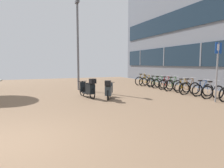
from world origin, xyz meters
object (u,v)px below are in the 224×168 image
at_px(bicycle_rack_04, 183,87).
at_px(bicycle_rack_08, 154,83).
at_px(scooter_near, 109,90).
at_px(bicycle_rack_03, 189,88).
at_px(bicycle_rack_09, 147,82).
at_px(scooter_mid, 89,89).
at_px(bicycle_rack_10, 142,81).
at_px(bicycle_rack_07, 159,84).
at_px(bicycle_rack_01, 212,92).
at_px(lamp_post, 78,41).
at_px(parking_sign, 217,66).
at_px(bicycle_rack_02, 203,90).
at_px(bicycle_rack_05, 173,85).
at_px(bicycle_rack_06, 166,84).

bearing_deg(bicycle_rack_04, bicycle_rack_08, 88.93).
xyz_separation_m(bicycle_rack_04, scooter_near, (-5.11, -0.37, 0.12)).
height_order(bicycle_rack_08, scooter_near, scooter_near).
distance_m(bicycle_rack_03, scooter_near, 4.92).
distance_m(bicycle_rack_04, bicycle_rack_09, 3.89).
bearing_deg(scooter_mid, bicycle_rack_10, 36.30).
bearing_deg(scooter_near, bicycle_rack_07, 28.08).
bearing_deg(bicycle_rack_01, scooter_mid, 154.99).
bearing_deg(bicycle_rack_09, bicycle_rack_10, 85.46).
relative_size(bicycle_rack_01, bicycle_rack_08, 0.98).
distance_m(bicycle_rack_01, scooter_mid, 6.34).
height_order(bicycle_rack_04, lamp_post, lamp_post).
height_order(scooter_near, lamp_post, lamp_post).
distance_m(bicycle_rack_03, scooter_mid, 5.85).
relative_size(bicycle_rack_01, scooter_mid, 0.77).
height_order(bicycle_rack_03, parking_sign, parking_sign).
height_order(bicycle_rack_02, bicycle_rack_05, bicycle_rack_05).
height_order(bicycle_rack_01, bicycle_rack_04, bicycle_rack_01).
xyz_separation_m(bicycle_rack_03, scooter_near, (-4.90, 0.41, 0.09)).
relative_size(bicycle_rack_04, scooter_near, 0.80).
bearing_deg(parking_sign, bicycle_rack_06, 80.22).
bearing_deg(bicycle_rack_01, bicycle_rack_03, 90.40).
bearing_deg(bicycle_rack_10, bicycle_rack_02, -89.71).
bearing_deg(bicycle_rack_03, scooter_mid, 168.91).
bearing_deg(bicycle_rack_08, bicycle_rack_03, -93.95).
distance_m(bicycle_rack_02, bicycle_rack_07, 3.89).
xyz_separation_m(bicycle_rack_07, bicycle_rack_08, (0.10, 0.78, -0.00)).
relative_size(bicycle_rack_04, bicycle_rack_10, 0.89).
height_order(bicycle_rack_03, bicycle_rack_08, bicycle_rack_03).
bearing_deg(bicycle_rack_08, bicycle_rack_10, 94.30).
distance_m(bicycle_rack_02, parking_sign, 2.16).
height_order(bicycle_rack_01, bicycle_rack_08, bicycle_rack_01).
xyz_separation_m(bicycle_rack_01, scooter_near, (-4.91, 1.96, 0.11)).
bearing_deg(lamp_post, bicycle_rack_04, -32.87).
xyz_separation_m(bicycle_rack_02, bicycle_rack_05, (-0.09, 2.34, 0.02)).
xyz_separation_m(bicycle_rack_04, bicycle_rack_06, (-0.04, 1.56, 0.01)).
xyz_separation_m(bicycle_rack_05, bicycle_rack_10, (0.06, 3.89, 0.00)).
relative_size(bicycle_rack_08, bicycle_rack_10, 0.94).
bearing_deg(scooter_mid, bicycle_rack_06, 11.58).
distance_m(bicycle_rack_08, bicycle_rack_09, 0.80).
relative_size(bicycle_rack_04, bicycle_rack_06, 0.94).
distance_m(bicycle_rack_04, bicycle_rack_06, 1.56).
xyz_separation_m(bicycle_rack_02, bicycle_rack_09, (-0.09, 5.45, 0.01)).
xyz_separation_m(bicycle_rack_08, scooter_near, (-5.17, -3.48, 0.11)).
bearing_deg(scooter_mid, scooter_near, -40.63).
relative_size(bicycle_rack_04, bicycle_rack_08, 0.95).
distance_m(bicycle_rack_06, bicycle_rack_08, 1.56).
bearing_deg(bicycle_rack_09, bicycle_rack_06, -88.08).
bearing_deg(bicycle_rack_08, lamp_post, 174.25).
relative_size(parking_sign, lamp_post, 0.46).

